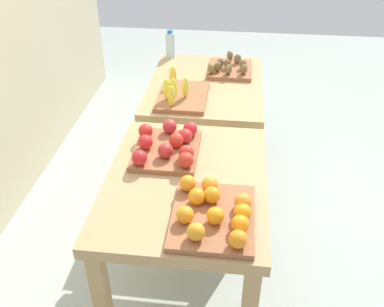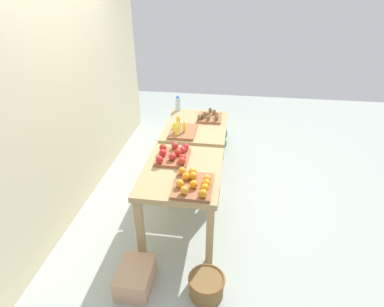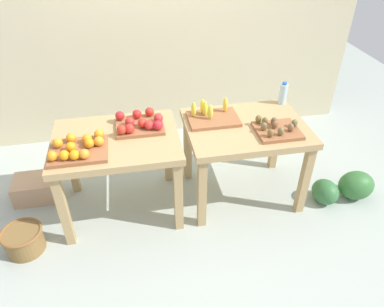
% 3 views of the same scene
% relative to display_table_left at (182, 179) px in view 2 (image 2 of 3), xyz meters
% --- Properties ---
extents(ground_plane, '(8.00, 8.00, 0.00)m').
position_rel_display_table_left_xyz_m(ground_plane, '(0.56, 0.00, -0.66)').
color(ground_plane, '#A5AFA7').
extents(back_wall, '(4.40, 0.12, 3.00)m').
position_rel_display_table_left_xyz_m(back_wall, '(0.56, 1.35, 0.84)').
color(back_wall, beige).
rests_on(back_wall, ground_plane).
extents(display_table_left, '(1.04, 0.80, 0.77)m').
position_rel_display_table_left_xyz_m(display_table_left, '(0.00, 0.00, 0.00)').
color(display_table_left, tan).
rests_on(display_table_left, ground_plane).
extents(display_table_right, '(1.04, 0.80, 0.77)m').
position_rel_display_table_left_xyz_m(display_table_right, '(1.12, 0.00, 0.00)').
color(display_table_right, tan).
rests_on(display_table_right, ground_plane).
extents(orange_bin, '(0.44, 0.36, 0.11)m').
position_rel_display_table_left_xyz_m(orange_bin, '(-0.28, -0.16, 0.16)').
color(orange_bin, '#955C38').
rests_on(orange_bin, display_table_left).
extents(apple_bin, '(0.43, 0.36, 0.11)m').
position_rel_display_table_left_xyz_m(apple_bin, '(0.21, 0.12, 0.16)').
color(apple_bin, '#955C38').
rests_on(apple_bin, display_table_left).
extents(banana_crate, '(0.44, 0.32, 0.17)m').
position_rel_display_table_left_xyz_m(banana_crate, '(0.84, 0.14, 0.15)').
color(banana_crate, '#955C38').
rests_on(banana_crate, display_table_right).
extents(kiwi_bin, '(0.36, 0.32, 0.10)m').
position_rel_display_table_left_xyz_m(kiwi_bin, '(1.33, -0.16, 0.15)').
color(kiwi_bin, '#955C38').
rests_on(kiwi_bin, display_table_right).
extents(water_bottle, '(0.07, 0.07, 0.21)m').
position_rel_display_table_left_xyz_m(water_bottle, '(1.57, 0.33, 0.21)').
color(water_bottle, silver).
rests_on(water_bottle, display_table_right).
extents(watermelon_pile, '(0.63, 0.31, 0.28)m').
position_rel_display_table_left_xyz_m(watermelon_pile, '(2.07, -0.27, -0.53)').
color(watermelon_pile, '#326B31').
rests_on(watermelon_pile, ground_plane).
extents(wicker_basket, '(0.33, 0.33, 0.21)m').
position_rel_display_table_left_xyz_m(wicker_basket, '(-0.82, -0.35, -0.55)').
color(wicker_basket, brown).
rests_on(wicker_basket, ground_plane).
extents(cardboard_produce_box, '(0.40, 0.30, 0.22)m').
position_rel_display_table_left_xyz_m(cardboard_produce_box, '(-0.82, 0.30, -0.55)').
color(cardboard_produce_box, tan).
rests_on(cardboard_produce_box, ground_plane).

